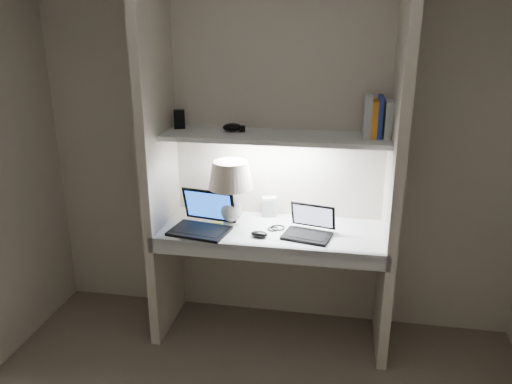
% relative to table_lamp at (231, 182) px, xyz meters
% --- Properties ---
extents(back_wall, '(3.20, 0.01, 2.50)m').
position_rel_table_lamp_xyz_m(back_wall, '(0.27, 0.24, 0.19)').
color(back_wall, beige).
rests_on(back_wall, floor).
extents(alcove_panel_left, '(0.06, 0.55, 2.50)m').
position_rel_table_lamp_xyz_m(alcove_panel_left, '(-0.46, -0.04, 0.19)').
color(alcove_panel_left, beige).
rests_on(alcove_panel_left, floor).
extents(alcove_panel_right, '(0.06, 0.55, 2.50)m').
position_rel_table_lamp_xyz_m(alcove_panel_right, '(1.00, -0.04, 0.19)').
color(alcove_panel_right, beige).
rests_on(alcove_panel_right, floor).
extents(desk, '(1.40, 0.55, 0.04)m').
position_rel_table_lamp_xyz_m(desk, '(0.27, -0.04, -0.31)').
color(desk, white).
rests_on(desk, alcove_panel_left).
extents(desk_apron, '(1.46, 0.03, 0.10)m').
position_rel_table_lamp_xyz_m(desk_apron, '(0.27, -0.30, -0.34)').
color(desk_apron, silver).
rests_on(desk_apron, desk).
extents(shelf, '(1.40, 0.36, 0.03)m').
position_rel_table_lamp_xyz_m(shelf, '(0.27, 0.06, 0.29)').
color(shelf, silver).
rests_on(shelf, back_wall).
extents(strip_light, '(0.60, 0.04, 0.02)m').
position_rel_table_lamp_xyz_m(strip_light, '(0.27, 0.06, 0.27)').
color(strip_light, white).
rests_on(strip_light, shelf).
extents(table_lamp, '(0.29, 0.29, 0.42)m').
position_rel_table_lamp_xyz_m(table_lamp, '(0.00, 0.00, 0.00)').
color(table_lamp, white).
rests_on(table_lamp, desk).
extents(laptop_main, '(0.40, 0.36, 0.24)m').
position_rel_table_lamp_xyz_m(laptop_main, '(-0.16, -0.12, -0.23)').
color(laptop_main, black).
rests_on(laptop_main, desk).
extents(laptop_netbook, '(0.33, 0.30, 0.18)m').
position_rel_table_lamp_xyz_m(laptop_netbook, '(0.51, -0.09, -0.24)').
color(laptop_netbook, black).
rests_on(laptop_netbook, desk).
extents(speaker, '(0.11, 0.09, 0.13)m').
position_rel_table_lamp_xyz_m(speaker, '(0.22, 0.19, -0.22)').
color(speaker, silver).
rests_on(speaker, desk).
extents(mouse, '(0.11, 0.08, 0.04)m').
position_rel_table_lamp_xyz_m(mouse, '(0.22, -0.18, -0.27)').
color(mouse, black).
rests_on(mouse, desk).
extents(cable_coil, '(0.12, 0.12, 0.01)m').
position_rel_table_lamp_xyz_m(cable_coil, '(0.31, -0.02, -0.28)').
color(cable_coil, black).
rests_on(cable_coil, desk).
extents(sticky_note, '(0.08, 0.08, 0.00)m').
position_rel_table_lamp_xyz_m(sticky_note, '(-0.09, -0.03, -0.28)').
color(sticky_note, '#FAFF35').
rests_on(sticky_note, desk).
extents(book_row, '(0.24, 0.17, 0.25)m').
position_rel_table_lamp_xyz_m(book_row, '(0.92, 0.10, 0.43)').
color(book_row, white).
rests_on(book_row, shelf).
extents(shelf_box, '(0.08, 0.07, 0.12)m').
position_rel_table_lamp_xyz_m(shelf_box, '(-0.37, 0.13, 0.37)').
color(shelf_box, black).
rests_on(shelf_box, shelf).
extents(shelf_gadget, '(0.14, 0.12, 0.05)m').
position_rel_table_lamp_xyz_m(shelf_gadget, '(-0.01, 0.10, 0.34)').
color(shelf_gadget, black).
rests_on(shelf_gadget, shelf).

